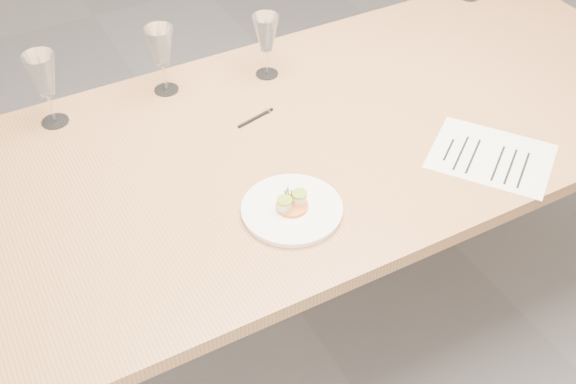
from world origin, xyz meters
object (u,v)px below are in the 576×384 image
recipe_sheet (491,156)px  wine_glass_1 (43,76)px  dining_table (300,156)px  dinner_plate (292,209)px  wine_glass_3 (266,34)px  wine_glass_2 (161,48)px  ballpoint_pen (256,118)px

recipe_sheet → wine_glass_1: size_ratio=1.81×
dining_table → wine_glass_1: size_ratio=11.05×
dining_table → wine_glass_1: (-0.57, 0.39, 0.22)m
dinner_plate → wine_glass_3: 0.63m
wine_glass_1 → wine_glass_2: (0.33, -0.00, -0.01)m
recipe_sheet → dining_table: bearing=105.6°
wine_glass_3 → recipe_sheet: bearing=-61.7°
dining_table → wine_glass_3: 0.39m
dinner_plate → ballpoint_pen: dinner_plate is taller
wine_glass_2 → wine_glass_3: size_ratio=1.05×
recipe_sheet → wine_glass_1: bearing=107.6°
dining_table → recipe_sheet: (0.41, -0.32, 0.07)m
dinner_plate → wine_glass_2: 0.66m
wine_glass_1 → recipe_sheet: bearing=-35.8°
dining_table → dinner_plate: bearing=-123.2°
wine_glass_2 → ballpoint_pen: bearing=-56.5°
wine_glass_1 → wine_glass_2: size_ratio=1.05×
wine_glass_2 → wine_glass_1: bearing=179.6°
wine_glass_3 → wine_glass_1: bearing=173.7°
recipe_sheet → ballpoint_pen: size_ratio=3.17×
dinner_plate → wine_glass_2: wine_glass_2 is taller
recipe_sheet → ballpoint_pen: 0.66m
dinner_plate → wine_glass_3: size_ratio=1.26×
recipe_sheet → wine_glass_2: (-0.65, 0.71, 0.14)m
recipe_sheet → wine_glass_3: 0.74m
dining_table → dinner_plate: 0.31m
dinner_plate → recipe_sheet: (0.57, -0.07, -0.01)m
dining_table → ballpoint_pen: bearing=117.6°
ballpoint_pen → wine_glass_2: size_ratio=0.60×
dining_table → wine_glass_1: 0.73m
wine_glass_1 → wine_glass_3: (0.64, -0.07, -0.01)m
wine_glass_1 → wine_glass_3: size_ratio=1.10×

